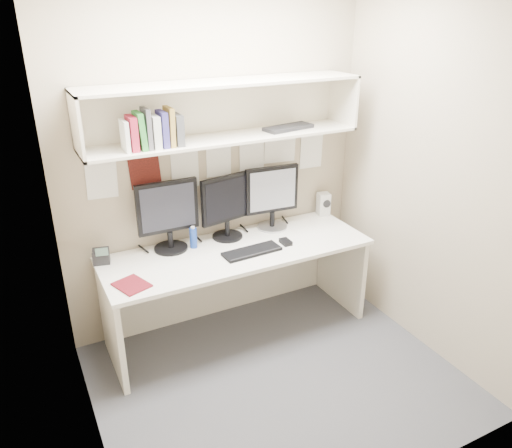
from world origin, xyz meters
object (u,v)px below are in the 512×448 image
desk (238,290)px  monitor_center (226,205)px  monitor_right (272,196)px  maroon_notebook (132,285)px  keyboard (252,251)px  speaker (323,204)px  monitor_left (168,214)px  desk_phone (101,256)px

desk → monitor_center: bearing=85.3°
monitor_right → maroon_notebook: bearing=-157.9°
monitor_center → maroon_notebook: bearing=-166.1°
monitor_center → keyboard: size_ratio=1.15×
monitor_right → speaker: monitor_right is taller
desk → speaker: (0.94, 0.26, 0.46)m
monitor_left → monitor_right: monitor_left is taller
speaker → desk_phone: (-1.88, -0.03, -0.04)m
monitor_right → desk_phone: size_ratio=3.78×
monitor_left → monitor_center: 0.46m
monitor_right → keyboard: (-0.35, -0.33, -0.27)m
monitor_center → desk_phone: (-0.96, 0.01, -0.22)m
desk → desk_phone: size_ratio=14.72×
desk → keyboard: bearing=-59.7°
monitor_left → desk_phone: (-0.50, 0.01, -0.23)m
desk → monitor_center: monitor_center is taller
desk_phone → maroon_notebook: bearing=-62.0°
keyboard → maroon_notebook: 0.90m
keyboard → desk_phone: bearing=158.6°
speaker → desk_phone: size_ratio=1.43×
monitor_center → maroon_notebook: (-0.85, -0.40, -0.26)m
keyboard → speaker: speaker is taller
maroon_notebook → desk_phone: desk_phone is taller
speaker → desk_phone: bearing=-167.3°
desk → monitor_left: monitor_left is taller
desk → maroon_notebook: (-0.83, -0.18, 0.37)m
monitor_center → desk: bearing=-106.0°
maroon_notebook → monitor_center: bearing=5.4°
monitor_left → keyboard: bearing=-32.7°
monitor_center → monitor_right: size_ratio=0.97×
monitor_right → keyboard: bearing=-131.8°
keyboard → desk_phone: desk_phone is taller
monitor_right → monitor_center: bearing=-175.7°
desk → monitor_left: bearing=153.5°
monitor_right → desk: bearing=-147.8°
monitor_left → monitor_center: monitor_left is taller
maroon_notebook → keyboard: bearing=-15.6°
maroon_notebook → desk: bearing=-7.6°
maroon_notebook → desk_phone: bearing=84.9°
monitor_center → monitor_right: bearing=-11.3°
keyboard → desk_phone: size_ratio=3.19×
desk_phone → monitor_right: bearing=13.0°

